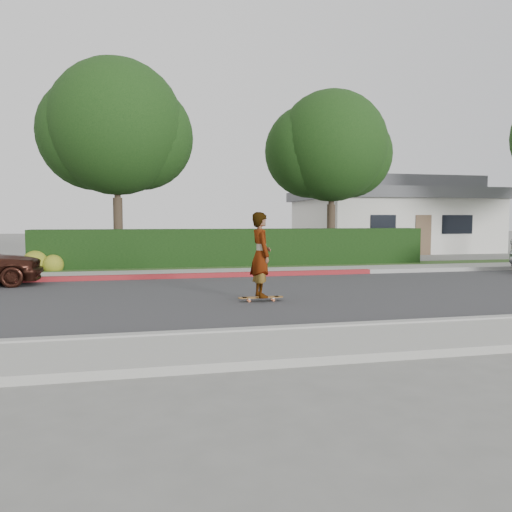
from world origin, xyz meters
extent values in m
plane|color=slate|center=(0.00, 0.00, 0.00)|extent=(120.00, 120.00, 0.00)
cube|color=#2D2D30|center=(0.00, 0.00, 0.01)|extent=(60.00, 8.00, 0.01)
cube|color=#9E9E99|center=(0.00, 4.10, 0.07)|extent=(60.00, 0.20, 0.15)
cube|color=maroon|center=(-5.00, 4.10, 0.08)|extent=(12.00, 0.21, 0.15)
cube|color=gray|center=(0.00, 5.00, 0.06)|extent=(60.00, 1.60, 0.12)
cube|color=#2D4C1E|center=(0.00, 6.60, 0.05)|extent=(60.00, 1.60, 0.10)
cube|color=black|center=(-3.00, 7.20, 0.75)|extent=(15.00, 1.00, 1.50)
sphere|color=#2D4C19|center=(-10.20, 6.80, 0.35)|extent=(0.90, 0.90, 0.90)
sphere|color=#2D4C19|center=(-9.60, 6.60, 0.30)|extent=(0.70, 0.70, 0.70)
cylinder|color=#33261C|center=(-7.50, 8.50, 1.35)|extent=(0.36, 0.36, 2.70)
cylinder|color=#33261C|center=(-7.50, 8.50, 3.38)|extent=(0.24, 0.24, 2.25)
sphere|color=black|center=(-7.50, 8.50, 5.40)|extent=(5.20, 5.20, 5.20)
sphere|color=black|center=(-8.30, 8.90, 5.20)|extent=(4.42, 4.42, 4.42)
sphere|color=black|center=(-6.60, 8.80, 5.10)|extent=(4.16, 4.16, 4.16)
cylinder|color=#33261C|center=(1.50, 9.00, 1.26)|extent=(0.36, 0.36, 2.52)
cylinder|color=#33261C|center=(1.50, 9.00, 3.15)|extent=(0.24, 0.24, 2.10)
sphere|color=black|center=(1.50, 9.00, 5.04)|extent=(4.80, 4.80, 4.80)
sphere|color=black|center=(0.70, 9.40, 4.84)|extent=(4.08, 4.08, 4.08)
sphere|color=black|center=(2.40, 9.30, 4.74)|extent=(3.84, 3.84, 3.84)
cube|color=beige|center=(8.00, 16.00, 1.50)|extent=(10.00, 8.00, 3.00)
cube|color=#4C4C51|center=(8.00, 16.00, 3.30)|extent=(10.60, 8.60, 0.60)
cube|color=#4C4C51|center=(8.00, 16.00, 3.90)|extent=(8.40, 6.40, 0.80)
cube|color=black|center=(5.50, 11.98, 1.60)|extent=(1.40, 0.06, 1.00)
cube|color=black|center=(9.80, 11.98, 1.60)|extent=(1.80, 0.06, 1.00)
cube|color=brown|center=(7.80, 11.98, 1.05)|extent=(0.90, 0.06, 2.10)
cylinder|color=#DF6C3D|center=(-4.23, -0.86, 0.04)|extent=(0.06, 0.03, 0.06)
cylinder|color=#DF6C3D|center=(-4.23, -0.70, 0.04)|extent=(0.06, 0.03, 0.06)
cylinder|color=#DF6C3D|center=(-3.67, -0.86, 0.04)|extent=(0.06, 0.03, 0.06)
cylinder|color=#DF6C3D|center=(-3.67, -0.70, 0.04)|extent=(0.06, 0.03, 0.06)
cube|color=silver|center=(-4.23, -0.78, 0.08)|extent=(0.05, 0.17, 0.02)
cube|color=silver|center=(-3.67, -0.78, 0.08)|extent=(0.05, 0.17, 0.02)
cube|color=brown|center=(-3.95, -0.78, 0.10)|extent=(0.84, 0.21, 0.02)
cylinder|color=brown|center=(-4.37, -0.78, 0.10)|extent=(0.21, 0.21, 0.02)
cylinder|color=brown|center=(-3.53, -0.78, 0.10)|extent=(0.21, 0.21, 0.02)
imported|color=white|center=(-3.95, -0.78, 1.06)|extent=(0.51, 0.73, 1.92)
camera|label=1|loc=(-6.49, -11.67, 1.85)|focal=35.00mm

